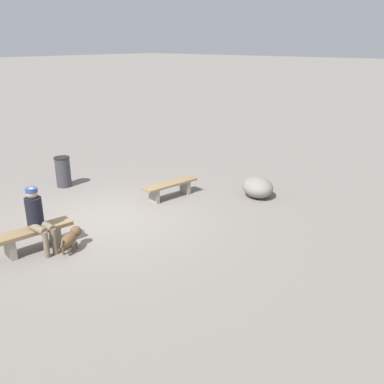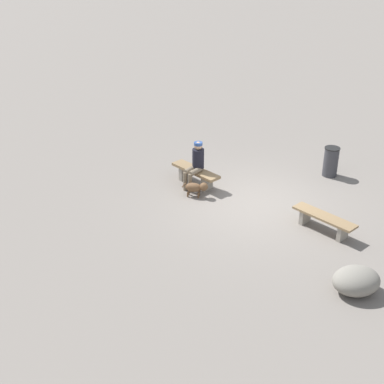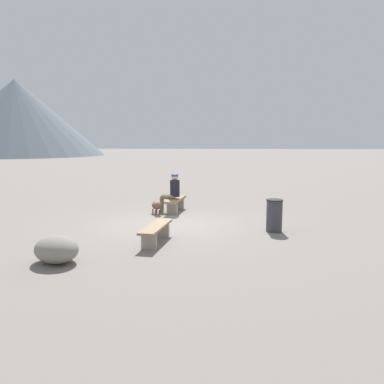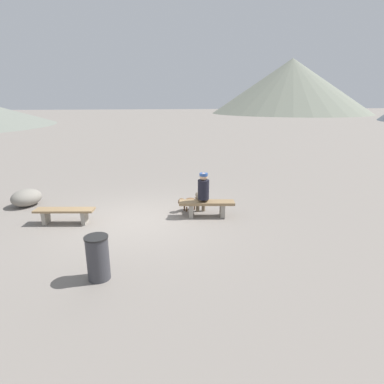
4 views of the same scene
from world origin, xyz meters
name	(u,v)px [view 2 (image 2 of 4)]	position (x,y,z in m)	size (l,w,h in m)	color
ground	(254,205)	(0.00, 0.00, -0.03)	(210.00, 210.00, 0.06)	gray
bench_left	(324,220)	(-2.03, 0.13, 0.30)	(1.66, 0.62, 0.42)	gray
bench_right	(196,174)	(1.95, 0.06, 0.33)	(1.65, 0.62, 0.47)	gray
seated_person	(196,162)	(1.85, 0.17, 0.76)	(0.33, 0.68, 1.32)	black
dog	(196,187)	(1.46, 0.64, 0.28)	(0.67, 0.45, 0.44)	brown
trash_bin	(331,162)	(-0.74, -2.88, 0.44)	(0.45, 0.45, 0.88)	#38383D
boulder	(356,281)	(-3.62, 1.90, 0.27)	(0.80, 0.98, 0.54)	gray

